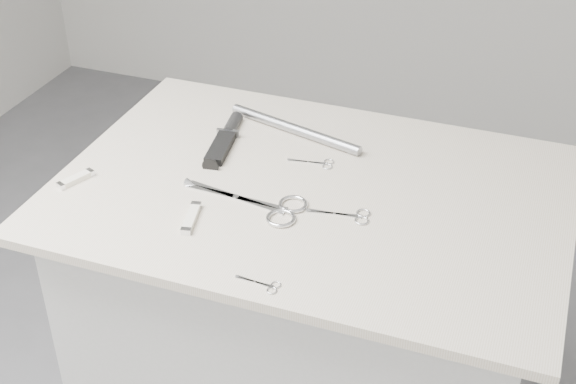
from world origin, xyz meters
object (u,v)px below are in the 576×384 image
(plinth, at_px, (308,359))
(large_shears, at_px, (268,206))
(tiny_scissors, at_px, (264,285))
(sheathed_knife, at_px, (226,137))
(embroidery_scissors_a, at_px, (350,216))
(metal_rail, at_px, (295,129))
(pocket_knife_b, at_px, (191,218))
(embroidery_scissors_b, at_px, (318,163))
(pocket_knife_a, at_px, (76,179))

(plinth, relative_size, large_shears, 3.59)
(tiny_scissors, distance_m, sheathed_knife, 0.49)
(large_shears, height_order, embroidery_scissors_a, large_shears)
(sheathed_knife, distance_m, metal_rail, 0.15)
(pocket_knife_b, bearing_deg, embroidery_scissors_b, -42.99)
(plinth, distance_m, embroidery_scissors_b, 0.48)
(embroidery_scissors_a, bearing_deg, large_shears, -178.75)
(pocket_knife_a, bearing_deg, embroidery_scissors_a, -59.27)
(plinth, distance_m, large_shears, 0.49)
(plinth, distance_m, tiny_scissors, 0.56)
(large_shears, height_order, tiny_scissors, large_shears)
(embroidery_scissors_a, bearing_deg, embroidery_scissors_b, 117.89)
(pocket_knife_a, relative_size, pocket_knife_b, 0.82)
(embroidery_scissors_a, distance_m, tiny_scissors, 0.25)
(plinth, bearing_deg, tiny_scissors, -86.38)
(tiny_scissors, height_order, pocket_knife_a, pocket_knife_a)
(embroidery_scissors_a, xyz_separation_m, sheathed_knife, (-0.33, 0.18, 0.01))
(embroidery_scissors_b, distance_m, tiny_scissors, 0.40)
(sheathed_knife, height_order, pocket_knife_a, sheathed_knife)
(plinth, relative_size, tiny_scissors, 11.36)
(embroidery_scissors_b, height_order, tiny_scissors, same)
(embroidery_scissors_a, bearing_deg, pocket_knife_b, -165.65)
(metal_rail, bearing_deg, embroidery_scissors_a, -51.95)
(embroidery_scissors_a, height_order, metal_rail, metal_rail)
(pocket_knife_b, relative_size, metal_rail, 0.29)
(plinth, relative_size, embroidery_scissors_b, 9.38)
(large_shears, distance_m, tiny_scissors, 0.23)
(tiny_scissors, xyz_separation_m, pocket_knife_a, (-0.47, 0.17, 0.00))
(large_shears, height_order, pocket_knife_b, pocket_knife_b)
(embroidery_scissors_b, bearing_deg, pocket_knife_b, -128.81)
(plinth, height_order, sheathed_knife, sheathed_knife)
(sheathed_knife, height_order, metal_rail, metal_rail)
(tiny_scissors, bearing_deg, plinth, 97.60)
(embroidery_scissors_b, distance_m, sheathed_knife, 0.22)
(metal_rail, bearing_deg, large_shears, -80.17)
(large_shears, height_order, sheathed_knife, sheathed_knife)
(tiny_scissors, bearing_deg, embroidery_scissors_b, 99.12)
(embroidery_scissors_b, bearing_deg, pocket_knife_a, -160.57)
(tiny_scissors, distance_m, pocket_knife_a, 0.50)
(sheathed_knife, bearing_deg, embroidery_scissors_b, -104.77)
(pocket_knife_a, bearing_deg, sheathed_knife, -17.24)
(sheathed_knife, xyz_separation_m, pocket_knife_b, (0.06, -0.29, -0.00))
(pocket_knife_b, distance_m, metal_rail, 0.38)
(large_shears, bearing_deg, embroidery_scissors_b, 84.34)
(plinth, xyz_separation_m, sheathed_knife, (-0.23, 0.11, 0.48))
(embroidery_scissors_a, relative_size, metal_rail, 0.36)
(plinth, relative_size, sheathed_knife, 4.42)
(large_shears, distance_m, embroidery_scissors_a, 0.16)
(embroidery_scissors_b, xyz_separation_m, metal_rail, (-0.09, 0.10, 0.01))
(tiny_scissors, relative_size, sheathed_knife, 0.39)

